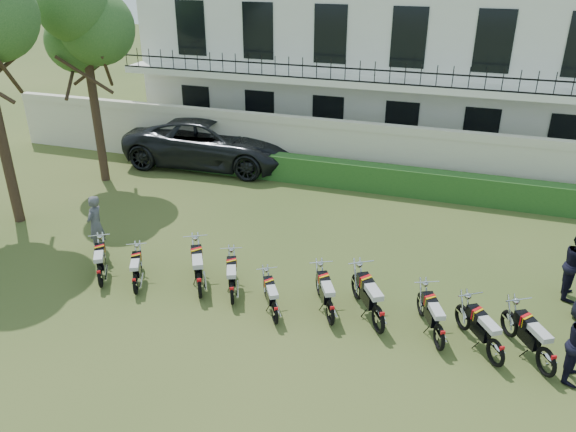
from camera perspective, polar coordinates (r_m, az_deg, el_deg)
name	(u,v)px	position (r m, az deg, el deg)	size (l,w,h in m)	color
ground	(284,285)	(14.94, -0.42, -7.06)	(100.00, 100.00, 0.00)	#394D1F
perimeter_wall	(352,151)	(21.47, 6.54, 6.59)	(30.00, 0.35, 2.30)	beige
hedge	(373,178)	(20.79, 8.67, 3.86)	(18.00, 0.60, 1.00)	#1A4A1A
building	(384,57)	(26.57, 9.72, 15.67)	(20.40, 9.60, 7.40)	white
tree_west_near	(83,19)	(21.49, -20.12, 18.24)	(3.40, 3.20, 7.90)	#473323
motorcycle_0	(99,272)	(15.43, -18.61, -5.44)	(1.03, 1.58, 0.98)	black
motorcycle_1	(135,280)	(14.89, -15.30, -6.29)	(0.86, 1.54, 0.92)	black
motorcycle_2	(199,280)	(14.35, -9.03, -6.46)	(1.11, 1.85, 1.12)	black
motorcycle_3	(232,289)	(14.03, -5.72, -7.35)	(0.86, 1.70, 0.99)	black
motorcycle_4	(275,308)	(13.32, -1.34, -9.37)	(0.93, 1.49, 0.92)	black
motorcycle_5	(331,308)	(13.29, 4.35, -9.26)	(0.97, 1.73, 1.03)	black
motorcycle_6	(379,313)	(13.13, 9.21, -9.75)	(1.20, 1.84, 1.15)	black
motorcycle_7	(440,332)	(12.94, 15.18, -11.27)	(0.88, 1.77, 1.03)	black
motorcycle_8	(497,347)	(12.85, 20.43, -12.37)	(1.13, 1.66, 1.05)	black
motorcycle_9	(548,356)	(12.97, 24.87, -12.78)	(1.10, 1.76, 1.08)	black
suv	(212,142)	(23.29, -7.69, 7.51)	(3.21, 6.97, 1.94)	black
inspector	(96,224)	(17.06, -18.97, -0.82)	(0.64, 0.42, 1.76)	#5C5C61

